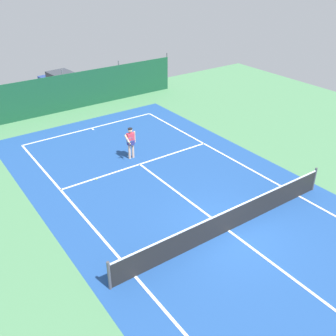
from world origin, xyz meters
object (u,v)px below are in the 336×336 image
object	(u,v)px
tennis_player	(131,141)
tennis_ball_near_player	(96,179)
parked_car	(62,84)
tennis_net	(229,220)

from	to	relation	value
tennis_player	tennis_ball_near_player	xyz separation A→B (m)	(-2.42, -0.92, -0.93)
parked_car	tennis_ball_near_player	bearing A→B (deg)	-111.34
tennis_ball_near_player	parked_car	distance (m)	12.88
tennis_ball_near_player	parked_car	size ratio (longest dim) A/B	0.02
tennis_player	tennis_ball_near_player	distance (m)	2.75
tennis_player	tennis_net	bearing A→B (deg)	90.61
tennis_player	parked_car	bearing A→B (deg)	-94.27
tennis_player	parked_car	distance (m)	11.51
tennis_player	tennis_ball_near_player	bearing A→B (deg)	21.59
tennis_net	tennis_player	bearing A→B (deg)	89.90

